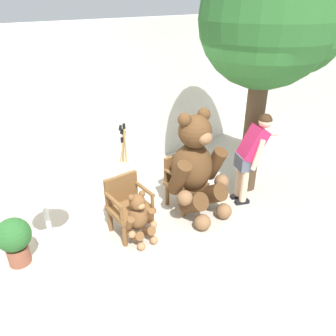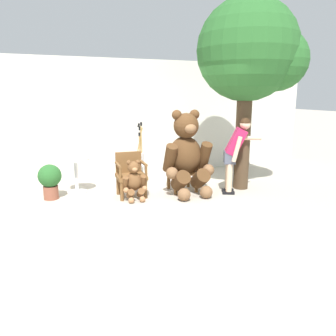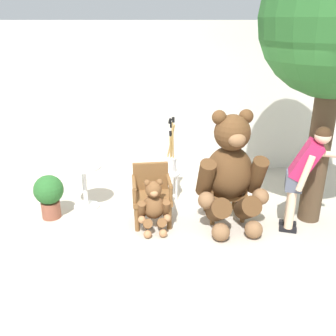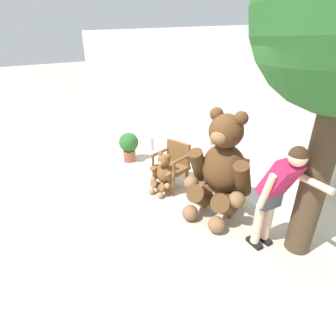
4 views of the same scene
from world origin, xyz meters
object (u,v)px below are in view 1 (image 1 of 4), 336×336
object	(u,v)px
brush_bucket	(123,166)
patio_tree	(273,24)
person_visitor	(251,152)
wooden_chair_left	(128,204)
white_stool	(124,182)
potted_plant	(14,239)
teddy_bear_large	(196,166)
teddy_bear_small	(139,218)
wooden_chair_right	(184,180)
round_side_table	(46,212)

from	to	relation	value
brush_bucket	patio_tree	world-z (taller)	patio_tree
person_visitor	patio_tree	size ratio (longest dim) A/B	0.40
person_visitor	patio_tree	distance (m)	1.91
wooden_chair_left	white_stool	world-z (taller)	wooden_chair_left
brush_bucket	potted_plant	distance (m)	1.95
wooden_chair_left	teddy_bear_large	size ratio (longest dim) A/B	0.51
teddy_bear_large	teddy_bear_small	size ratio (longest dim) A/B	2.18
wooden_chair_right	teddy_bear_small	xyz separation A→B (m)	(-1.11, -0.28, -0.08)
person_visitor	brush_bucket	world-z (taller)	person_visitor
white_stool	wooden_chair_left	bearing A→B (deg)	-119.11
person_visitor	teddy_bear_small	bearing A→B (deg)	170.63
wooden_chair_right	potted_plant	xyz separation A→B (m)	(-2.59, 0.36, -0.07)
patio_tree	potted_plant	distance (m)	4.65
white_stool	potted_plant	bearing A→B (deg)	-169.46
wooden_chair_left	teddy_bear_large	world-z (taller)	teddy_bear_large
patio_tree	brush_bucket	bearing A→B (deg)	151.24
round_side_table	teddy_bear_small	bearing A→B (deg)	-41.89
teddy_bear_large	white_stool	xyz separation A→B (m)	(-0.70, 0.98, -0.47)
round_side_table	patio_tree	xyz separation A→B (m)	(3.41, -1.00, 2.32)
teddy_bear_small	patio_tree	size ratio (longest dim) A/B	0.20
wooden_chair_left	wooden_chair_right	xyz separation A→B (m)	(1.10, 0.00, 0.00)
potted_plant	wooden_chair_left	bearing A→B (deg)	-13.48
teddy_bear_small	patio_tree	xyz separation A→B (m)	(2.44, -0.12, 2.39)
wooden_chair_left	round_side_table	world-z (taller)	wooden_chair_left
teddy_bear_small	person_visitor	bearing A→B (deg)	-9.37
teddy_bear_small	brush_bucket	distance (m)	1.11
wooden_chair_left	teddy_bear_small	size ratio (longest dim) A/B	1.11
wooden_chair_left	teddy_bear_large	xyz separation A→B (m)	(1.09, -0.27, 0.36)
teddy_bear_large	person_visitor	distance (m)	0.97
white_stool	potted_plant	distance (m)	1.92
wooden_chair_right	round_side_table	distance (m)	2.16
teddy_bear_large	wooden_chair_left	bearing A→B (deg)	166.03
wooden_chair_left	wooden_chair_right	distance (m)	1.10
teddy_bear_small	brush_bucket	size ratio (longest dim) A/B	0.82
teddy_bear_small	round_side_table	size ratio (longest dim) A/B	1.07
teddy_bear_small	white_stool	size ratio (longest dim) A/B	1.68
potted_plant	brush_bucket	bearing A→B (deg)	10.51
teddy_bear_small	potted_plant	world-z (taller)	teddy_bear_small
patio_tree	wooden_chair_right	bearing A→B (deg)	163.11
teddy_bear_large	person_visitor	size ratio (longest dim) A/B	1.10
white_stool	potted_plant	world-z (taller)	potted_plant
brush_bucket	potted_plant	xyz separation A→B (m)	(-1.90, -0.35, -0.27)
teddy_bear_large	round_side_table	bearing A→B (deg)	157.40
person_visitor	potted_plant	xyz separation A→B (m)	(-3.49, 0.97, -0.52)
person_visitor	potted_plant	world-z (taller)	person_visitor
brush_bucket	patio_tree	distance (m)	3.13
wooden_chair_right	patio_tree	size ratio (longest dim) A/B	0.22
wooden_chair_right	patio_tree	bearing A→B (deg)	-16.89
teddy_bear_large	white_stool	size ratio (longest dim) A/B	3.67
round_side_table	brush_bucket	bearing A→B (deg)	4.89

